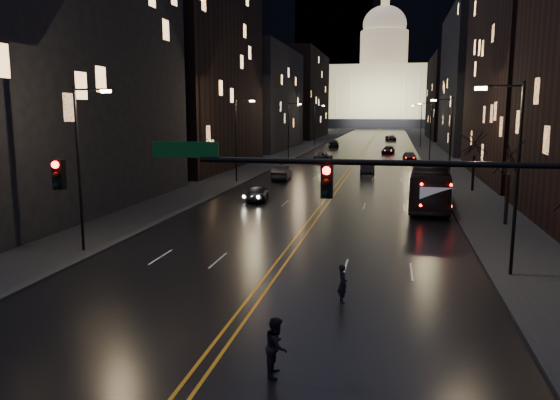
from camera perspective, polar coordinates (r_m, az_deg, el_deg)
The scene contains 36 objects.
ground at distance 18.79m, azimuth -6.35°, elevation -14.98°, with size 900.00×900.00×0.00m, color black.
road at distance 146.56m, azimuth 9.57°, elevation 6.19°, with size 20.00×320.00×0.02m, color black.
sidewalk_left at distance 147.73m, azimuth 4.11°, elevation 6.35°, with size 8.00×320.00×0.16m, color black.
sidewalk_right at distance 146.71m, azimuth 15.07°, elevation 6.03°, with size 8.00×320.00×0.16m, color black.
center_line at distance 146.56m, azimuth 9.57°, elevation 6.20°, with size 0.62×320.00×0.01m, color orange.
building_left_near at distance 46.60m, azimuth -23.51°, elevation 12.62°, with size 12.00×28.00×22.00m, color black.
building_left_mid at distance 75.31m, azimuth -9.20°, elevation 14.00°, with size 12.00×30.00×28.00m, color black.
building_left_far at distance 111.45m, azimuth -2.10°, elevation 10.50°, with size 12.00×34.00×20.00m, color black.
building_left_dist at distance 158.53m, azimuth 2.09°, elevation 10.88°, with size 12.00×40.00×24.00m, color black.
building_right_tall at distance 69.00m, azimuth 25.86°, elevation 17.85°, with size 12.00×30.00×38.00m, color black.
building_right_mid at distance 109.50m, azimuth 20.25°, elevation 11.54°, with size 12.00×34.00×26.00m, color black.
building_right_dist at distance 157.07m, azimuth 17.62°, elevation 10.10°, with size 12.00×40.00×22.00m, color black.
mountain_ridge at distance 401.87m, azimuth 17.25°, elevation 17.13°, with size 520.00×60.00×130.00m, color black.
capitol at distance 266.48m, azimuth 10.68°, elevation 11.21°, with size 90.00×50.00×58.50m.
traffic_signal at distance 16.47m, azimuth 13.25°, elevation -0.05°, with size 17.29×0.45×7.00m.
streetlamp_right_near at distance 26.94m, azimuth 23.21°, elevation 2.97°, with size 2.13×0.25×9.00m.
streetlamp_left_near at distance 30.97m, azimuth -20.03°, elevation 3.90°, with size 2.13×0.25×9.00m.
streetlamp_right_mid at distance 56.58m, azimuth 17.23°, elevation 6.25°, with size 2.13×0.25×9.00m.
streetlamp_left_mid at distance 58.60m, azimuth -4.46°, elevation 6.73°, with size 2.13×0.25×9.00m.
streetlamp_right_far at distance 86.47m, azimuth 15.35°, elevation 7.26°, with size 2.13×0.25×9.00m.
streetlamp_left_far at distance 87.81m, azimuth 1.01°, elevation 7.62°, with size 2.13×0.25×9.00m.
streetlamp_right_dist at distance 116.41m, azimuth 14.44°, elevation 7.75°, with size 2.13×0.25×9.00m.
streetlamp_left_dist at distance 117.41m, azimuth 3.74°, elevation 8.03°, with size 2.13×0.25×9.00m.
tree_right_mid at distance 39.13m, azimuth 22.86°, elevation 3.93°, with size 2.40×2.40×6.65m.
tree_right_far at distance 54.88m, azimuth 19.68°, elevation 5.46°, with size 2.40×2.40×6.65m.
bus at distance 45.70m, azimuth 15.42°, elevation 1.47°, with size 2.90×12.40×3.45m, color black.
oncoming_car_a at distance 46.97m, azimuth -2.40°, elevation 0.76°, with size 1.71×4.25×1.45m, color black.
oncoming_car_b at distance 61.01m, azimuth 0.17°, elevation 2.85°, with size 1.74×4.99×1.64m, color black.
oncoming_car_c at distance 84.15m, azimuth 4.55°, elevation 4.53°, with size 2.37×5.14×1.43m, color black.
oncoming_car_d at distance 116.72m, azimuth 5.61°, elevation 5.89°, with size 2.25×5.53×1.60m, color black.
receding_car_a at distance 67.46m, azimuth 9.13°, elevation 3.34°, with size 1.71×4.91×1.62m, color black.
receding_car_b at distance 85.73m, azimuth 13.38°, elevation 4.45°, with size 1.88×4.67×1.59m, color black.
receding_car_c at distance 100.27m, azimuth 11.24°, elevation 5.14°, with size 1.92×4.73×1.37m, color black.
receding_car_d at distance 143.68m, azimuth 11.50°, elevation 6.37°, with size 2.48×5.38×1.50m, color black.
pedestrian_a at distance 22.42m, azimuth 6.55°, elevation -8.69°, with size 0.59×0.38×1.60m, color black.
pedestrian_b at distance 16.57m, azimuth -0.36°, elevation -15.03°, with size 0.86×0.47×1.77m, color black.
Camera 1 is at (5.40, -16.26, 7.72)m, focal length 35.00 mm.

